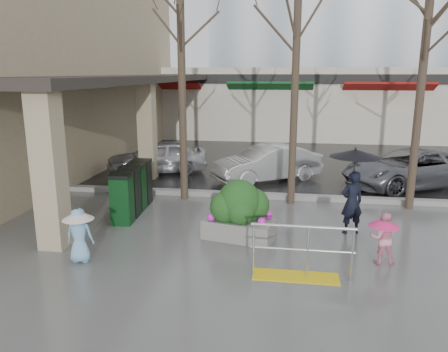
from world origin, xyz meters
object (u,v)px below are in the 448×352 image
(child_pink, at_px, (383,234))
(news_boxes, at_px, (133,190))
(car_a, at_px, (157,157))
(car_c, at_px, (409,168))
(handrail, at_px, (300,259))
(woman, at_px, (353,181))
(planter, at_px, (240,211))
(child_blue, at_px, (79,230))
(tree_west, at_px, (181,22))
(tree_midwest, at_px, (298,15))
(tree_mideast, at_px, (427,27))
(car_b, at_px, (268,163))

(child_pink, relative_size, news_boxes, 0.45)
(car_a, bearing_deg, car_c, 63.04)
(handrail, xyz_separation_m, woman, (1.24, 2.53, 0.91))
(child_pink, height_order, planter, planter)
(child_pink, relative_size, car_c, 0.23)
(child_blue, relative_size, news_boxes, 0.48)
(handrail, relative_size, woman, 0.92)
(tree_west, bearing_deg, woman, -26.21)
(tree_west, distance_m, planter, 5.71)
(child_pink, xyz_separation_m, car_c, (2.08, 6.40, 0.02))
(handrail, height_order, child_blue, child_blue)
(news_boxes, bearing_deg, child_pink, -24.67)
(tree_midwest, distance_m, woman, 4.76)
(tree_west, xyz_separation_m, planter, (2.03, -2.99, -4.42))
(handrail, relative_size, tree_midwest, 0.27)
(handrail, height_order, tree_midwest, tree_midwest)
(woman, height_order, child_pink, woman)
(tree_mideast, bearing_deg, handrail, -123.19)
(woman, bearing_deg, child_pink, 81.24)
(tree_west, xyz_separation_m, car_c, (7.08, 2.49, -4.45))
(woman, distance_m, planter, 2.74)
(news_boxes, bearing_deg, car_a, 96.23)
(handrail, bearing_deg, tree_mideast, 56.81)
(handrail, relative_size, car_a, 0.51)
(tree_midwest, bearing_deg, child_pink, -65.28)
(tree_west, xyz_separation_m, child_pink, (5.00, -3.91, -4.48))
(child_pink, distance_m, car_b, 7.08)
(tree_midwest, bearing_deg, car_b, 107.38)
(handrail, distance_m, car_a, 9.54)
(tree_mideast, relative_size, planter, 3.76)
(handrail, relative_size, child_blue, 1.70)
(woman, bearing_deg, car_b, -87.98)
(woman, relative_size, car_c, 0.46)
(handrail, xyz_separation_m, car_b, (-0.99, 7.46, 0.25))
(tree_west, xyz_separation_m, woman, (4.60, -2.27, -3.80))
(news_boxes, relative_size, car_b, 0.61)
(tree_west, bearing_deg, child_pink, -38.03)
(handrail, bearing_deg, child_blue, 179.10)
(handrail, distance_m, car_b, 7.53)
(woman, relative_size, child_pink, 1.95)
(car_b, height_order, car_c, same)
(handrail, height_order, car_a, car_a)
(tree_midwest, distance_m, child_pink, 6.32)
(news_boxes, height_order, car_c, news_boxes)
(woman, distance_m, car_a, 8.47)
(child_blue, xyz_separation_m, news_boxes, (-0.05, 3.20, -0.02))
(planter, bearing_deg, child_blue, -150.05)
(tree_mideast, relative_size, woman, 3.14)
(planter, distance_m, news_boxes, 3.41)
(handrail, bearing_deg, car_a, 123.07)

